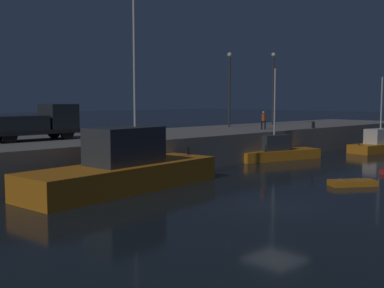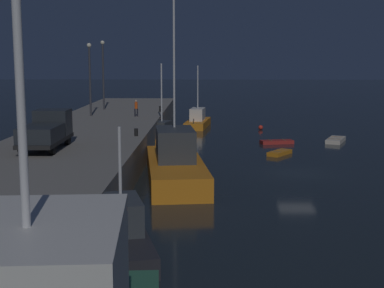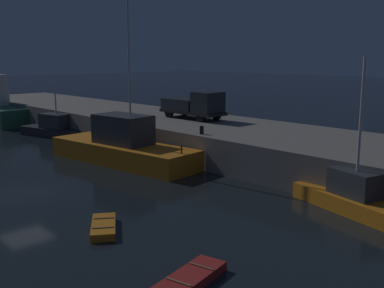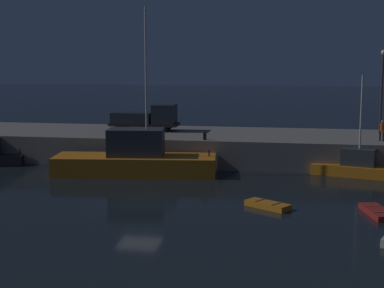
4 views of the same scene
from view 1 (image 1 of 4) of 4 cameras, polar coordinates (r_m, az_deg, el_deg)
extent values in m
plane|color=black|center=(22.64, 9.88, -7.37)|extent=(320.00, 320.00, 0.00)
cube|color=gray|center=(34.05, -11.78, -1.18)|extent=(79.71, 9.74, 2.28)
cube|color=orange|center=(26.66, -8.09, -3.88)|extent=(12.35, 4.88, 1.40)
cube|color=#33383D|center=(26.50, -8.00, -0.19)|extent=(4.34, 2.86, 2.03)
cylinder|color=silver|center=(27.08, -6.88, 11.49)|extent=(0.14, 0.14, 8.87)
cylinder|color=#262626|center=(30.50, -0.42, -0.86)|extent=(0.10, 0.10, 0.50)
cube|color=orange|center=(48.59, 21.40, -0.39)|extent=(7.48, 3.06, 0.80)
cube|color=silver|center=(48.36, 21.34, 0.88)|extent=(3.07, 1.80, 1.38)
cylinder|color=silver|center=(48.38, 21.57, 4.56)|extent=(0.14, 0.14, 4.83)
cylinder|color=#262626|center=(45.75, 19.20, 0.17)|extent=(0.10, 0.10, 0.50)
cube|color=orange|center=(40.02, 10.16, -1.26)|extent=(7.76, 3.86, 0.79)
cube|color=#33383D|center=(39.62, 9.64, 0.17)|extent=(2.68, 1.99, 1.26)
cylinder|color=silver|center=(39.50, 9.79, 4.96)|extent=(0.14, 0.14, 5.35)
cylinder|color=#262626|center=(37.89, 6.11, -0.60)|extent=(0.10, 0.10, 0.50)
cube|color=orange|center=(29.10, 18.50, -4.40)|extent=(2.77, 2.33, 0.33)
cube|color=olive|center=(28.80, 17.48, -4.09)|extent=(0.58, 0.80, 0.04)
cube|color=olive|center=(29.35, 19.52, -3.98)|extent=(0.58, 0.80, 0.04)
cylinder|color=#38383D|center=(45.95, 4.46, 6.16)|extent=(0.20, 0.20, 6.65)
sphere|color=#F9EFCC|center=(46.13, 4.49, 10.51)|extent=(0.44, 0.44, 0.44)
cylinder|color=#38383D|center=(51.02, 9.59, 6.25)|extent=(0.20, 0.20, 7.05)
sphere|color=#F9EFCC|center=(51.22, 9.66, 10.39)|extent=(0.44, 0.44, 0.44)
cylinder|color=black|center=(34.37, -16.07, 1.44)|extent=(0.90, 0.29, 0.90)
cylinder|color=black|center=(32.79, -14.59, 1.30)|extent=(0.90, 0.29, 0.90)
cylinder|color=black|center=(31.08, -20.83, 0.91)|extent=(0.90, 0.29, 0.90)
cube|color=black|center=(32.69, -18.34, 1.41)|extent=(6.07, 2.19, 0.25)
cube|color=#23282D|center=(33.47, -15.58, 3.19)|extent=(1.95, 2.17, 1.64)
cube|color=#23282D|center=(32.20, -20.12, 2.34)|extent=(3.52, 2.18, 0.92)
cylinder|color=black|center=(42.66, 8.27, 2.23)|extent=(0.13, 0.13, 0.77)
cylinder|color=black|center=(42.71, 8.67, 2.23)|extent=(0.13, 0.13, 0.77)
cylinder|color=#E54C14|center=(42.65, 8.48, 3.17)|extent=(0.41, 0.41, 0.63)
sphere|color=beige|center=(42.64, 8.49, 3.74)|extent=(0.19, 0.19, 0.19)
cylinder|color=black|center=(45.52, 14.19, 2.21)|extent=(0.28, 0.28, 0.60)
cylinder|color=black|center=(31.81, -4.38, 1.02)|extent=(0.28, 0.28, 0.56)
camera|label=2|loc=(28.96, -91.49, 6.09)|focal=53.29mm
camera|label=3|loc=(41.91, 42.30, 7.31)|focal=42.81mm
camera|label=4|loc=(32.50, 82.09, 6.96)|focal=52.56mm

